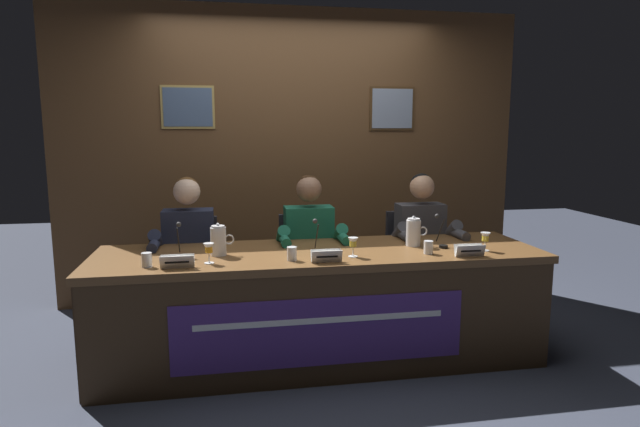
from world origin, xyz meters
name	(u,v)px	position (x,y,z in m)	size (l,w,h in m)	color
ground_plane	(320,357)	(0.00, 0.00, 0.00)	(12.00, 12.00, 0.00)	#383D4C
wall_back_panelled	(293,157)	(0.00, 1.41, 1.30)	(4.14, 0.14, 2.60)	brown
conference_table	(323,290)	(0.00, -0.11, 0.51)	(2.94, 0.85, 0.75)	brown
chair_left	(191,279)	(-0.88, 0.61, 0.43)	(0.44, 0.44, 0.88)	black
panelist_left	(188,249)	(-0.88, 0.41, 0.70)	(0.51, 0.48, 1.21)	black
nameplate_left	(177,262)	(-0.89, -0.30, 0.79)	(0.19, 0.06, 0.08)	white
juice_glass_left	(209,249)	(-0.72, -0.22, 0.84)	(0.06, 0.06, 0.12)	white
water_cup_left	(147,261)	(-1.07, -0.24, 0.79)	(0.06, 0.06, 0.08)	silver
microphone_left	(178,247)	(-0.91, -0.05, 0.82)	(0.06, 0.17, 0.22)	black
chair_center	(306,274)	(0.00, 0.61, 0.43)	(0.44, 0.44, 0.88)	black
panelist_center	(310,245)	(0.00, 0.41, 0.70)	(0.51, 0.48, 1.21)	black
nameplate_center	(327,256)	(-0.02, -0.32, 0.79)	(0.19, 0.06, 0.08)	white
juice_glass_center	(353,243)	(0.18, -0.20, 0.84)	(0.06, 0.06, 0.12)	white
water_cup_center	(292,254)	(-0.22, -0.23, 0.79)	(0.06, 0.06, 0.08)	silver
microphone_center	(317,242)	(-0.03, -0.08, 0.82)	(0.06, 0.17, 0.22)	black
chair_right	(413,269)	(0.88, 0.61, 0.43)	(0.44, 0.44, 0.88)	black
panelist_right	(423,240)	(0.88, 0.41, 0.70)	(0.51, 0.48, 1.21)	black
nameplate_right	(470,250)	(0.90, -0.33, 0.79)	(0.19, 0.06, 0.08)	white
juice_glass_right	(485,238)	(1.08, -0.20, 0.84)	(0.06, 0.06, 0.12)	white
water_cup_right	(428,248)	(0.68, -0.21, 0.79)	(0.06, 0.06, 0.08)	silver
microphone_right	(441,236)	(0.84, -0.03, 0.82)	(0.06, 0.17, 0.22)	black
water_pitcher_left_side	(219,241)	(-0.66, -0.01, 0.84)	(0.15, 0.10, 0.21)	silver
water_pitcher_right_side	(414,232)	(0.66, 0.04, 0.84)	(0.15, 0.10, 0.21)	silver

